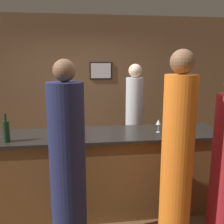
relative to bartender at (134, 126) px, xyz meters
The scene contains 11 objects.
ground_plane 1.41m from the bartender, 133.80° to the right, with size 14.00×14.00×0.00m, color brown.
back_wall 1.50m from the bartender, 122.19° to the left, with size 8.00×0.08×2.80m.
bar_counter 1.15m from the bartender, 133.80° to the right, with size 3.40×0.72×1.04m.
bartender is the anchor object (origin of this frame).
guest_0 1.81m from the bartender, 123.14° to the right, with size 0.34×0.34×1.95m.
guest_2 1.59m from the bartender, 87.22° to the right, with size 0.31×0.31×2.04m.
wine_bottle_0 1.50m from the bartender, 141.51° to the right, with size 0.07×0.07×0.28m.
wine_bottle_1 1.97m from the bartender, 149.63° to the right, with size 0.07×0.07×0.32m.
wine_glass_1 1.38m from the bartender, 142.62° to the right, with size 0.07×0.07×0.17m.
wine_glass_2 0.89m from the bartender, 66.80° to the right, with size 0.07×0.07×0.15m.
wine_glass_4 0.88m from the bartender, 81.47° to the right, with size 0.07×0.07×0.17m.
Camera 1 is at (-0.11, -3.01, 1.93)m, focal length 40.00 mm.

